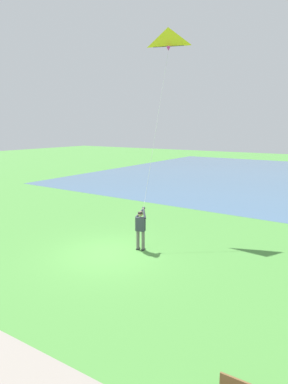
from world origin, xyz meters
The scene contains 3 objects.
ground_plane centered at (0.00, 0.00, 0.00)m, with size 120.00×120.00×0.00m, color #4C8E3D.
person_kite_flyer centered at (-1.19, 0.85, 1.05)m, with size 0.63×0.51×1.83m.
flying_kite centered at (-5.06, -0.16, 9.49)m, with size 4.04×1.77×8.28m.
Camera 1 is at (9.72, 8.35, 5.22)m, focal length 30.08 mm.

